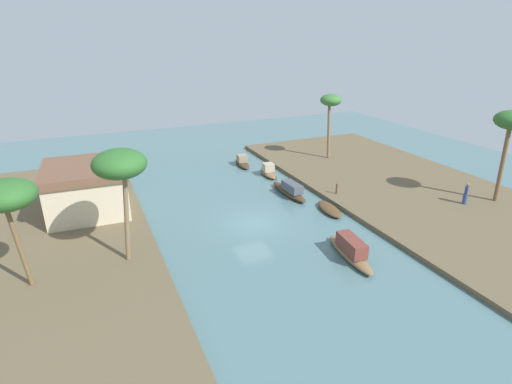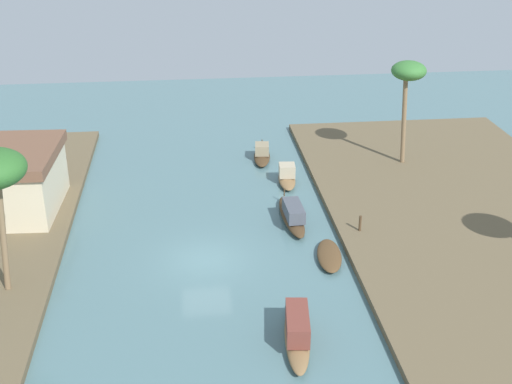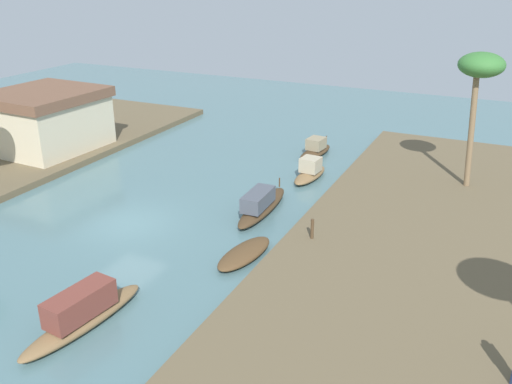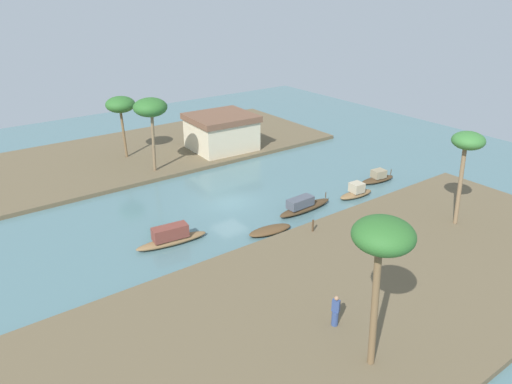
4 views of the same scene
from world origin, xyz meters
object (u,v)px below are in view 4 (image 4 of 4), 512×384
(palm_tree_right_tall, at_px, (150,108))
(riverside_building, at_px, (221,132))
(sampan_downstream_large, at_px, (270,230))
(sampan_with_tall_canopy, at_px, (378,178))
(palm_tree_right_short, at_px, (120,105))
(sampan_foreground, at_px, (171,237))
(palm_tree_left_near, at_px, (383,240))
(palm_tree_left_far, at_px, (468,144))
(person_on_near_bank, at_px, (335,313))
(sampan_upstream_small, at_px, (356,192))
(sampan_near_left_bank, at_px, (304,206))
(mooring_post, at_px, (313,226))

(palm_tree_right_tall, bearing_deg, riverside_building, 12.67)
(sampan_downstream_large, xyz_separation_m, palm_tree_right_tall, (-1.58, 15.13, 6.01))
(sampan_with_tall_canopy, bearing_deg, palm_tree_right_short, 136.76)
(sampan_foreground, xyz_separation_m, palm_tree_left_near, (2.10, -15.54, 6.16))
(sampan_downstream_large, bearing_deg, riverside_building, 75.39)
(sampan_downstream_large, xyz_separation_m, palm_tree_left_far, (11.28, -7.13, 6.08))
(sampan_foreground, height_order, sampan_with_tall_canopy, sampan_foreground)
(person_on_near_bank, bearing_deg, sampan_foreground, 166.37)
(sampan_upstream_small, height_order, person_on_near_bank, person_on_near_bank)
(sampan_near_left_bank, relative_size, riverside_building, 0.78)
(sampan_downstream_large, relative_size, sampan_near_left_bank, 0.66)
(sampan_near_left_bank, xyz_separation_m, palm_tree_right_short, (-6.45, 19.37, 5.08))
(person_on_near_bank, bearing_deg, sampan_near_left_bank, 119.75)
(palm_tree_left_near, bearing_deg, sampan_foreground, 97.70)
(sampan_downstream_large, height_order, sampan_upstream_small, sampan_upstream_small)
(sampan_foreground, xyz_separation_m, riverside_building, (13.20, 14.33, 1.65))
(sampan_foreground, height_order, mooring_post, sampan_foreground)
(sampan_with_tall_canopy, xyz_separation_m, mooring_post, (-11.43, -3.93, 0.42))
(palm_tree_right_tall, bearing_deg, sampan_upstream_small, -52.25)
(sampan_near_left_bank, bearing_deg, sampan_with_tall_canopy, 1.48)
(sampan_downstream_large, bearing_deg, mooring_post, -36.92)
(sampan_foreground, distance_m, palm_tree_left_far, 21.00)
(sampan_downstream_large, relative_size, palm_tree_right_tall, 0.51)
(palm_tree_right_tall, relative_size, riverside_building, 1.02)
(sampan_near_left_bank, relative_size, palm_tree_left_far, 0.76)
(riverside_building, bearing_deg, sampan_downstream_large, -109.37)
(palm_tree_left_near, height_order, palm_tree_right_tall, palm_tree_left_near)
(sampan_downstream_large, distance_m, sampan_near_left_bank, 4.41)
(person_on_near_bank, relative_size, palm_tree_right_short, 0.29)
(sampan_downstream_large, distance_m, person_on_near_bank, 10.84)
(palm_tree_left_far, bearing_deg, mooring_post, 151.08)
(sampan_with_tall_canopy, bearing_deg, sampan_downstream_large, -165.64)
(person_on_near_bank, relative_size, mooring_post, 2.00)
(sampan_near_left_bank, distance_m, palm_tree_right_tall, 16.14)
(mooring_post, height_order, palm_tree_right_short, palm_tree_right_short)
(riverside_building, bearing_deg, palm_tree_right_short, 160.99)
(sampan_foreground, relative_size, riverside_building, 0.77)
(sampan_near_left_bank, relative_size, sampan_upstream_small, 1.54)
(palm_tree_right_short, distance_m, riverside_building, 10.29)
(sampan_upstream_small, bearing_deg, palm_tree_right_tall, 131.98)
(palm_tree_right_tall, bearing_deg, sampan_foreground, -111.03)
(sampan_downstream_large, xyz_separation_m, person_on_near_bank, (-3.73, -10.14, 0.91))
(sampan_upstream_small, distance_m, palm_tree_left_near, 20.37)
(sampan_upstream_small, distance_m, palm_tree_right_tall, 19.13)
(sampan_with_tall_canopy, bearing_deg, person_on_near_bank, -138.67)
(sampan_near_left_bank, xyz_separation_m, palm_tree_right_tall, (-5.82, 13.91, 5.76))
(palm_tree_left_far, relative_size, palm_tree_right_tall, 1.00)
(sampan_with_tall_canopy, bearing_deg, sampan_near_left_bank, -169.60)
(sampan_with_tall_canopy, xyz_separation_m, palm_tree_left_far, (-2.30, -8.97, 5.91))
(sampan_near_left_bank, distance_m, palm_tree_left_near, 17.59)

